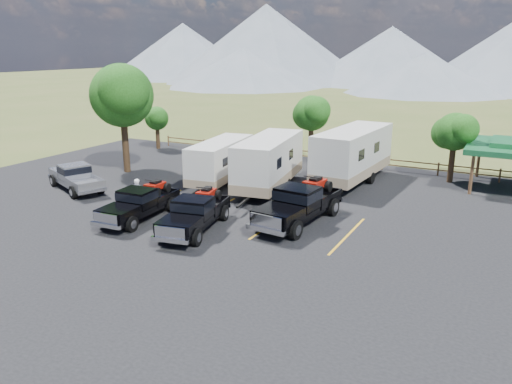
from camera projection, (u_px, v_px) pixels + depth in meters
The scene contains 18 objects.
ground at pixel (199, 242), 23.66m from camera, with size 320.00×320.00×0.00m, color #445424.
asphalt_lot at pixel (232, 223), 26.20m from camera, with size 44.00×34.00×0.04m, color black.
stall_lines at pixel (241, 217), 27.04m from camera, with size 12.12×5.50×0.01m.
tree_big_nw at pixel (122, 95), 35.40m from camera, with size 5.54×5.18×7.84m.
tree_ne_a at pixel (455, 132), 33.09m from camera, with size 3.11×2.92×4.76m.
tree_north at pixel (311, 113), 39.64m from camera, with size 3.46×3.24×5.25m.
tree_nw_small at pixel (157, 118), 44.52m from camera, with size 2.59×2.43×3.85m.
rail_fence at pixel (357, 159), 38.29m from camera, with size 36.12×0.12×1.00m.
mountain_range at pixel (430, 52), 114.85m from camera, with size 209.00×71.00×20.00m.
rig_left at pixel (140, 202), 26.57m from camera, with size 2.26×5.65×1.85m.
rig_center at pixel (195, 212), 24.86m from camera, with size 2.89×5.97×1.91m.
rig_right at pixel (300, 203), 25.89m from camera, with size 2.81×6.75×2.20m.
trailer_left at pixel (221, 162), 33.26m from camera, with size 3.03×8.33×2.88m.
trailer_center at pixel (269, 163), 31.81m from camera, with size 3.70×9.72×3.36m.
trailer_right at pixel (353, 155), 33.48m from camera, with size 3.23×10.46×3.62m.
pickup_silver at pixel (76, 177), 31.86m from camera, with size 5.81×3.76×1.67m.
person_a at pixel (138, 194), 28.16m from camera, with size 0.64×0.42×1.76m, color white.
person_b at pixel (138, 198), 27.68m from camera, with size 0.78×0.60×1.60m, color gray.
Camera 1 is at (12.71, -18.24, 8.85)m, focal length 35.00 mm.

